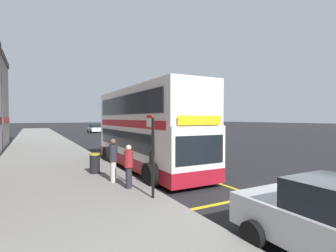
{
  "coord_description": "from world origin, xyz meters",
  "views": [
    {
      "loc": [
        -8.07,
        -5.13,
        2.8
      ],
      "look_at": [
        -1.16,
        7.7,
        2.35
      ],
      "focal_mm": 27.2,
      "sensor_mm": 36.0,
      "label": 1
    }
  ],
  "objects_px": {
    "pedestrian_waiting_near_sign": "(113,158)",
    "litter_bin": "(95,163)",
    "parked_car_maroon_distant": "(117,130)",
    "parked_car_white_far": "(94,129)",
    "bus_stop_sign": "(152,149)",
    "double_decker_bus": "(146,131)",
    "pedestrian_further_back": "(129,165)"
  },
  "relations": [
    {
      "from": "pedestrian_waiting_near_sign",
      "to": "pedestrian_further_back",
      "type": "distance_m",
      "value": 1.26
    },
    {
      "from": "parked_car_maroon_distant",
      "to": "litter_bin",
      "type": "bearing_deg",
      "value": -110.65
    },
    {
      "from": "parked_car_white_far",
      "to": "pedestrian_further_back",
      "type": "bearing_deg",
      "value": 80.84
    },
    {
      "from": "litter_bin",
      "to": "bus_stop_sign",
      "type": "bearing_deg",
      "value": -79.56
    },
    {
      "from": "double_decker_bus",
      "to": "bus_stop_sign",
      "type": "distance_m",
      "value": 5.74
    },
    {
      "from": "pedestrian_waiting_near_sign",
      "to": "litter_bin",
      "type": "bearing_deg",
      "value": 98.7
    },
    {
      "from": "bus_stop_sign",
      "to": "litter_bin",
      "type": "distance_m",
      "value": 4.92
    },
    {
      "from": "bus_stop_sign",
      "to": "litter_bin",
      "type": "relative_size",
      "value": 2.86
    },
    {
      "from": "parked_car_maroon_distant",
      "to": "pedestrian_waiting_near_sign",
      "type": "xyz_separation_m",
      "value": [
        -9.93,
        -32.05,
        0.33
      ]
    },
    {
      "from": "bus_stop_sign",
      "to": "double_decker_bus",
      "type": "bearing_deg",
      "value": 68.8
    },
    {
      "from": "double_decker_bus",
      "to": "pedestrian_further_back",
      "type": "height_order",
      "value": "double_decker_bus"
    },
    {
      "from": "bus_stop_sign",
      "to": "pedestrian_further_back",
      "type": "height_order",
      "value": "bus_stop_sign"
    },
    {
      "from": "litter_bin",
      "to": "pedestrian_further_back",
      "type": "bearing_deg",
      "value": -80.48
    },
    {
      "from": "double_decker_bus",
      "to": "parked_car_white_far",
      "type": "bearing_deg",
      "value": 82.19
    },
    {
      "from": "parked_car_white_far",
      "to": "pedestrian_further_back",
      "type": "xyz_separation_m",
      "value": [
        -7.4,
        -40.43,
        0.24
      ]
    },
    {
      "from": "pedestrian_waiting_near_sign",
      "to": "litter_bin",
      "type": "height_order",
      "value": "pedestrian_waiting_near_sign"
    },
    {
      "from": "pedestrian_further_back",
      "to": "parked_car_maroon_distant",
      "type": "bearing_deg",
      "value": 73.76
    },
    {
      "from": "parked_car_maroon_distant",
      "to": "parked_car_white_far",
      "type": "bearing_deg",
      "value": 106.04
    },
    {
      "from": "double_decker_bus",
      "to": "bus_stop_sign",
      "type": "xyz_separation_m",
      "value": [
        -2.07,
        -5.35,
        -0.31
      ]
    },
    {
      "from": "double_decker_bus",
      "to": "pedestrian_further_back",
      "type": "distance_m",
      "value": 4.71
    },
    {
      "from": "parked_car_white_far",
      "to": "parked_car_maroon_distant",
      "type": "xyz_separation_m",
      "value": [
        2.3,
        -7.14,
        0.0
      ]
    },
    {
      "from": "bus_stop_sign",
      "to": "pedestrian_waiting_near_sign",
      "type": "height_order",
      "value": "bus_stop_sign"
    },
    {
      "from": "parked_car_white_far",
      "to": "parked_car_maroon_distant",
      "type": "bearing_deg",
      "value": 109.03
    },
    {
      "from": "parked_car_maroon_distant",
      "to": "bus_stop_sign",
      "type": "bearing_deg",
      "value": -106.9
    },
    {
      "from": "double_decker_bus",
      "to": "parked_car_white_far",
      "type": "distance_m",
      "value": 36.87
    },
    {
      "from": "parked_car_white_far",
      "to": "pedestrian_waiting_near_sign",
      "type": "xyz_separation_m",
      "value": [
        -7.64,
        -39.2,
        0.33
      ]
    },
    {
      "from": "parked_car_maroon_distant",
      "to": "pedestrian_waiting_near_sign",
      "type": "bearing_deg",
      "value": -109.0
    },
    {
      "from": "double_decker_bus",
      "to": "parked_car_maroon_distant",
      "type": "bearing_deg",
      "value": 76.03
    },
    {
      "from": "double_decker_bus",
      "to": "pedestrian_waiting_near_sign",
      "type": "bearing_deg",
      "value": -134.33
    },
    {
      "from": "bus_stop_sign",
      "to": "litter_bin",
      "type": "height_order",
      "value": "bus_stop_sign"
    },
    {
      "from": "bus_stop_sign",
      "to": "pedestrian_further_back",
      "type": "distance_m",
      "value": 1.62
    },
    {
      "from": "pedestrian_waiting_near_sign",
      "to": "parked_car_maroon_distant",
      "type": "bearing_deg",
      "value": 72.78
    }
  ]
}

